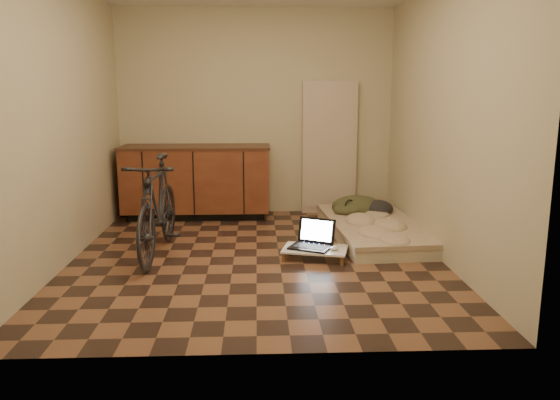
{
  "coord_description": "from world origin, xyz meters",
  "views": [
    {
      "loc": [
        0.01,
        -5.09,
        1.59
      ],
      "look_at": [
        0.23,
        0.04,
        0.55
      ],
      "focal_mm": 35.0,
      "sensor_mm": 36.0,
      "label": 1
    }
  ],
  "objects_px": {
    "bicycle": "(157,202)",
    "futon": "(374,229)",
    "lap_desk": "(315,249)",
    "laptop": "(312,242)"
  },
  "relations": [
    {
      "from": "bicycle",
      "to": "laptop",
      "type": "xyz_separation_m",
      "value": [
        1.49,
        -0.11,
        -0.38
      ]
    },
    {
      "from": "lap_desk",
      "to": "laptop",
      "type": "relative_size",
      "value": 1.41
    },
    {
      "from": "bicycle",
      "to": "lap_desk",
      "type": "distance_m",
      "value": 1.58
    },
    {
      "from": "futon",
      "to": "lap_desk",
      "type": "relative_size",
      "value": 2.94
    },
    {
      "from": "lap_desk",
      "to": "futon",
      "type": "bearing_deg",
      "value": 60.39
    },
    {
      "from": "bicycle",
      "to": "futon",
      "type": "distance_m",
      "value": 2.37
    },
    {
      "from": "futon",
      "to": "lap_desk",
      "type": "bearing_deg",
      "value": -137.68
    },
    {
      "from": "laptop",
      "to": "futon",
      "type": "bearing_deg",
      "value": 70.69
    },
    {
      "from": "lap_desk",
      "to": "laptop",
      "type": "distance_m",
      "value": 0.08
    },
    {
      "from": "futon",
      "to": "laptop",
      "type": "height_order",
      "value": "laptop"
    }
  ]
}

